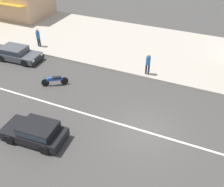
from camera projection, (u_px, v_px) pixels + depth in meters
ground_plane at (144, 131)px, 15.06m from camera, size 160.00×160.00×0.00m
lane_centre_stripe at (144, 131)px, 15.06m from camera, size 50.40×0.14×0.01m
kerb_strip at (182, 54)px, 22.81m from camera, size 68.00×10.00×0.15m
hatchback_dark_grey_3 at (17, 53)px, 21.84m from camera, size 3.89×1.99×1.10m
hatchback_black_4 at (36, 131)px, 14.22m from camera, size 3.70×1.96×1.10m
motorcycle_0 at (54, 80)px, 18.74m from camera, size 1.64×1.18×0.80m
pedestrian_near_clock at (38, 37)px, 23.36m from camera, size 0.34×0.34×1.63m
pedestrian_far_end at (148, 63)px, 19.37m from camera, size 0.34×0.34×1.70m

